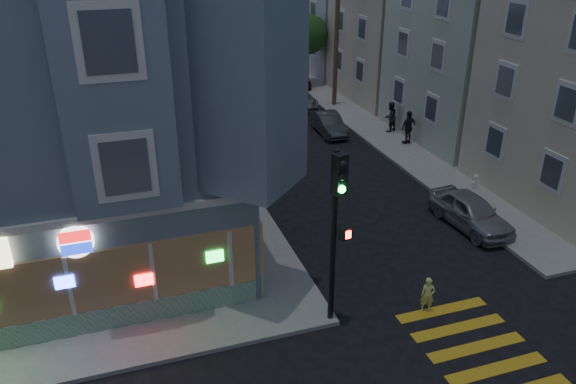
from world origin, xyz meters
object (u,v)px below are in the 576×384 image
street_tree_near (308,34)px  fire_hydrant (476,181)px  parked_car_c (289,78)px  utility_pole (337,36)px  running_child (428,295)px  parked_car_a (471,212)px  traffic_signal (337,212)px  parked_car_d (298,98)px  street_tree_far (276,19)px  parked_car_b (328,124)px  pedestrian_a (390,117)px  pedestrian_b (409,127)px

street_tree_near → fire_hydrant: 21.18m
parked_car_c → utility_pole: bearing=-84.4°
running_child → parked_car_a: bearing=67.4°
street_tree_near → traffic_signal: 29.38m
parked_car_a → parked_car_c: (0.00, 23.75, -0.00)m
parked_car_d → street_tree_far: bearing=83.6°
parked_car_c → traffic_signal: bearing=-112.5°
utility_pole → parked_car_b: bearing=-116.3°
street_tree_far → pedestrian_a: 20.47m
traffic_signal → fire_hydrant: traffic_signal is taller
pedestrian_a → parked_car_d: 7.80m
utility_pole → fire_hydrant: size_ratio=12.41×
pedestrian_a → parked_car_d: pedestrian_a is taller
parked_car_c → parked_car_a: bearing=-96.7°
pedestrian_b → parked_car_a: bearing=56.9°
street_tree_near → fire_hydrant: size_ratio=7.31×
parked_car_d → pedestrian_a: bearing=-59.6°
pedestrian_a → traffic_signal: size_ratio=0.32×
utility_pole → street_tree_near: (0.20, 6.00, -0.86)m
parked_car_b → traffic_signal: traffic_signal is taller
street_tree_far → parked_car_b: bearing=-98.1°
pedestrian_b → parked_car_a: 9.63m
street_tree_far → pedestrian_b: (0.80, -22.44, -2.83)m
parked_car_a → fire_hydrant: parked_car_a is taller
running_child → utility_pole: bearing=99.1°
utility_pole → traffic_signal: 23.71m
street_tree_far → pedestrian_a: bearing=-87.7°
pedestrian_a → parked_car_a: pedestrian_a is taller
street_tree_near → pedestrian_a: street_tree_near is taller
parked_car_c → traffic_signal: 29.10m
parked_car_a → street_tree_far: bearing=83.4°
street_tree_near → parked_car_d: street_tree_near is taller
street_tree_far → utility_pole: bearing=-90.8°
utility_pole → parked_car_b: utility_pole is taller
traffic_signal → fire_hydrant: size_ratio=7.89×
parked_car_d → traffic_signal: bearing=-102.1°
parked_car_d → traffic_signal: size_ratio=0.77×
fire_hydrant → parked_car_d: bearing=102.2°
running_child → street_tree_far: bearing=104.5°
utility_pole → parked_car_d: utility_pole is taller
parked_car_c → parked_car_d: size_ratio=1.11×
street_tree_far → parked_car_a: (-1.50, -31.78, -3.23)m
street_tree_far → parked_car_b: size_ratio=1.41×
pedestrian_a → parked_car_a: bearing=55.0°
parked_car_d → fire_hydrant: (3.38, -15.66, -0.08)m
utility_pole → street_tree_far: utility_pole is taller
street_tree_near → parked_car_c: (-1.50, -0.03, -3.23)m
pedestrian_a → street_tree_far: bearing=-111.4°
running_child → parked_car_b: (3.51, 17.14, 0.00)m
running_child → parked_car_b: 17.50m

